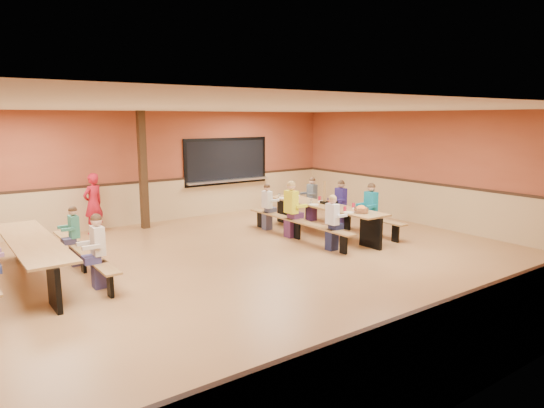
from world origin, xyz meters
TOP-DOWN VIEW (x-y plane):
  - ground at (0.00, 0.00)m, footprint 12.00×12.00m
  - room_envelope at (0.00, 0.00)m, footprint 12.04×10.04m
  - kitchen_pass_through at (2.60, 4.96)m, footprint 2.78×0.28m
  - structural_post at (-0.20, 4.40)m, footprint 0.18×0.18m
  - cafeteria_table_main at (3.08, 1.18)m, footprint 1.91×3.70m
  - cafeteria_table_second at (-3.34, 1.55)m, footprint 1.91×3.70m
  - seated_child_white_left at (2.26, -0.01)m, footprint 0.36×0.29m
  - seated_adult_yellow at (2.26, 1.42)m, footprint 0.43×0.35m
  - seated_child_grey_left at (2.26, 2.40)m, footprint 0.34×0.28m
  - seated_child_teal_right at (3.91, 0.41)m, footprint 0.40×0.32m
  - seated_child_navy_right at (3.91, 1.44)m, footprint 0.38×0.31m
  - seated_child_char_right at (3.91, 2.58)m, footprint 0.36×0.29m
  - seated_child_green_sec at (-2.52, 2.07)m, footprint 0.34×0.28m
  - seated_child_tan_sec at (-2.52, 0.54)m, footprint 0.39×0.32m
  - standing_woman at (-1.44, 4.55)m, footprint 0.65×0.56m
  - punch_pitcher at (3.05, 2.39)m, footprint 0.16×0.16m
  - chip_bowl at (3.05, -0.10)m, footprint 0.32×0.32m
  - napkin_dispenser at (3.13, 0.85)m, footprint 0.10×0.14m
  - condiment_mustard at (2.98, 0.80)m, footprint 0.06×0.06m
  - condiment_ketchup at (3.01, 0.89)m, footprint 0.06×0.06m
  - table_paddle at (3.18, 1.26)m, footprint 0.16×0.16m
  - place_settings at (3.08, 1.18)m, footprint 0.65×3.30m

SIDE VIEW (x-z plane):
  - ground at x=0.00m, z-range 0.00..0.00m
  - cafeteria_table_main at x=3.08m, z-range 0.16..0.90m
  - cafeteria_table_second at x=-3.34m, z-range 0.16..0.90m
  - seated_child_green_sec at x=-2.52m, z-range 0.00..1.15m
  - seated_child_grey_left at x=2.26m, z-range 0.00..1.16m
  - seated_child_white_left at x=2.26m, z-range 0.00..1.19m
  - seated_child_char_right at x=3.91m, z-range 0.00..1.19m
  - seated_child_navy_right at x=3.91m, z-range 0.00..1.23m
  - seated_child_tan_sec at x=-2.52m, z-range 0.00..1.25m
  - seated_child_teal_right at x=3.91m, z-range 0.00..1.26m
  - seated_adult_yellow at x=2.26m, z-range 0.00..1.33m
  - room_envelope at x=0.00m, z-range -0.82..2.20m
  - standing_woman at x=-1.44m, z-range 0.00..1.50m
  - place_settings at x=3.08m, z-range 0.74..0.85m
  - napkin_dispenser at x=3.13m, z-range 0.74..0.87m
  - chip_bowl at x=3.05m, z-range 0.74..0.89m
  - condiment_mustard at x=2.98m, z-range 0.74..0.91m
  - condiment_ketchup at x=3.01m, z-range 0.74..0.91m
  - punch_pitcher at x=3.05m, z-range 0.74..0.96m
  - table_paddle at x=3.18m, z-range 0.60..1.16m
  - kitchen_pass_through at x=2.60m, z-range 0.80..2.18m
  - structural_post at x=-0.20m, z-range 0.00..3.00m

